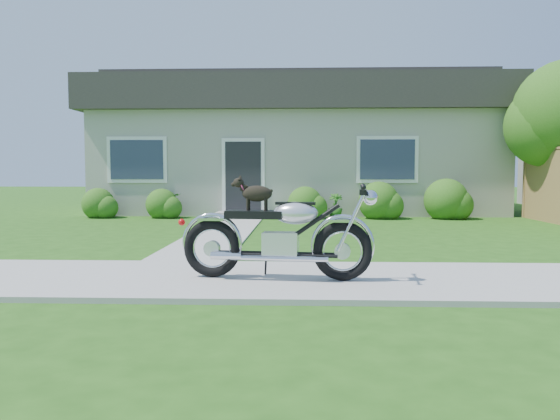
{
  "coord_description": "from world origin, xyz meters",
  "views": [
    {
      "loc": [
        0.13,
        -6.25,
        1.26
      ],
      "look_at": [
        -0.16,
        1.0,
        0.75
      ],
      "focal_mm": 35.0,
      "sensor_mm": 36.0,
      "label": 1
    }
  ],
  "objects_px": {
    "potted_plant_right": "(335,206)",
    "motorcycle_with_dog": "(280,235)",
    "house": "(298,145)",
    "potted_plant_left": "(170,206)"
  },
  "relations": [
    {
      "from": "house",
      "to": "potted_plant_right",
      "type": "xyz_separation_m",
      "value": [
        1.06,
        -3.44,
        -1.82
      ]
    },
    {
      "from": "potted_plant_left",
      "to": "potted_plant_right",
      "type": "bearing_deg",
      "value": 0.0
    },
    {
      "from": "house",
      "to": "motorcycle_with_dog",
      "type": "height_order",
      "value": "house"
    },
    {
      "from": "potted_plant_left",
      "to": "motorcycle_with_dog",
      "type": "xyz_separation_m",
      "value": [
        3.37,
        -8.67,
        0.21
      ]
    },
    {
      "from": "potted_plant_right",
      "to": "motorcycle_with_dog",
      "type": "xyz_separation_m",
      "value": [
        -1.17,
        -8.67,
        0.21
      ]
    },
    {
      "from": "house",
      "to": "motorcycle_with_dog",
      "type": "bearing_deg",
      "value": -90.54
    },
    {
      "from": "house",
      "to": "potted_plant_right",
      "type": "distance_m",
      "value": 4.04
    },
    {
      "from": "motorcycle_with_dog",
      "to": "house",
      "type": "bearing_deg",
      "value": 95.26
    },
    {
      "from": "motorcycle_with_dog",
      "to": "potted_plant_left",
      "type": "bearing_deg",
      "value": 117.03
    },
    {
      "from": "house",
      "to": "potted_plant_right",
      "type": "height_order",
      "value": "house"
    }
  ]
}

